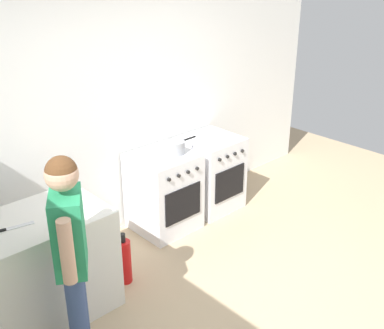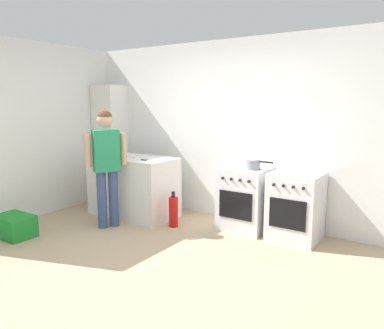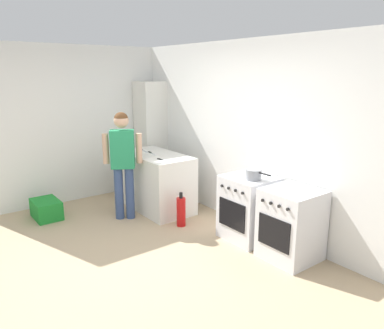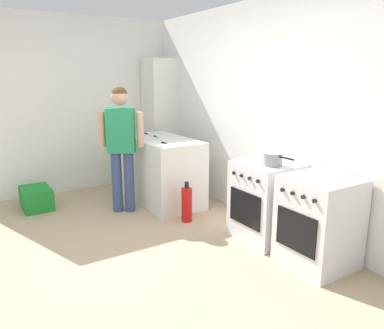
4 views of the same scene
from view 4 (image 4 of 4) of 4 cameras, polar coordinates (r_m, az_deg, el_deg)
ground_plane at (r=3.78m, az=-11.28°, el=-14.32°), size 8.00×8.00×0.00m
back_wall at (r=4.44m, az=12.23°, el=7.41°), size 6.00×0.10×2.60m
side_wall_left at (r=5.97m, az=-17.41°, el=8.61°), size 0.10×3.10×2.60m
counter_unit at (r=5.24m, az=-4.63°, el=-0.88°), size 1.30×0.70×0.90m
oven_left at (r=4.12m, az=11.31°, el=-5.47°), size 0.62×0.62×0.85m
oven_right at (r=3.69m, az=18.78°, el=-8.27°), size 0.60×0.62×0.85m
pot at (r=3.87m, az=12.18°, el=0.78°), size 0.38×0.20×0.13m
knife_chef at (r=5.20m, az=-5.35°, el=4.12°), size 0.31×0.09×0.01m
knife_paring at (r=4.75m, az=-4.08°, el=3.25°), size 0.21×0.04×0.01m
knife_bread at (r=5.46m, az=-6.69°, el=4.53°), size 0.35×0.08×0.01m
person at (r=4.81m, az=-10.73°, el=3.82°), size 0.35×0.50×1.61m
fire_extinguisher at (r=4.57m, az=-0.81°, el=-6.08°), size 0.13×0.13×0.50m
recycling_crate_lower at (r=5.44m, az=-22.63°, el=-4.75°), size 0.52×0.36×0.28m
larder_cabinet at (r=6.18m, az=-4.89°, el=6.52°), size 0.48×0.44×2.00m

